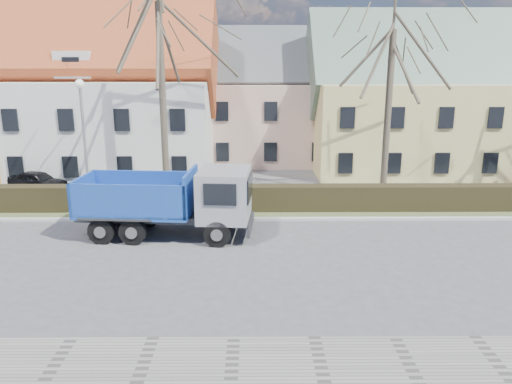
{
  "coord_description": "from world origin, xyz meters",
  "views": [
    {
      "loc": [
        2.74,
        -18.28,
        7.45
      ],
      "look_at": [
        2.91,
        3.87,
        1.6
      ],
      "focal_mm": 35.0,
      "sensor_mm": 36.0,
      "label": 1
    }
  ],
  "objects_px": {
    "cart_frame": "(145,216)",
    "parked_car_a": "(38,181)",
    "dump_truck": "(160,201)",
    "streetlight": "(85,144)"
  },
  "relations": [
    {
      "from": "dump_truck",
      "to": "streetlight",
      "type": "bearing_deg",
      "value": 139.63
    },
    {
      "from": "cart_frame",
      "to": "parked_car_a",
      "type": "bearing_deg",
      "value": 140.83
    },
    {
      "from": "dump_truck",
      "to": "cart_frame",
      "type": "distance_m",
      "value": 2.31
    },
    {
      "from": "dump_truck",
      "to": "parked_car_a",
      "type": "height_order",
      "value": "dump_truck"
    },
    {
      "from": "streetlight",
      "to": "cart_frame",
      "type": "xyz_separation_m",
      "value": [
        3.47,
        -2.85,
        -2.96
      ]
    },
    {
      "from": "cart_frame",
      "to": "parked_car_a",
      "type": "xyz_separation_m",
      "value": [
        -7.55,
        6.15,
        0.24
      ]
    },
    {
      "from": "cart_frame",
      "to": "dump_truck",
      "type": "bearing_deg",
      "value": -57.46
    },
    {
      "from": "dump_truck",
      "to": "cart_frame",
      "type": "relative_size",
      "value": 9.9
    },
    {
      "from": "streetlight",
      "to": "cart_frame",
      "type": "height_order",
      "value": "streetlight"
    },
    {
      "from": "streetlight",
      "to": "parked_car_a",
      "type": "relative_size",
      "value": 1.89
    }
  ]
}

